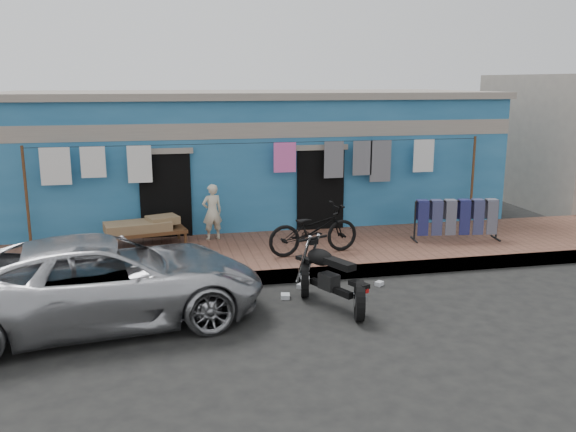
% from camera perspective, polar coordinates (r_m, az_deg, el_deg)
% --- Properties ---
extents(ground, '(80.00, 80.00, 0.00)m').
position_cam_1_polar(ground, '(9.87, 2.49, -9.02)').
color(ground, black).
rests_on(ground, ground).
extents(sidewalk, '(28.00, 3.00, 0.25)m').
position_cam_1_polar(sidewalk, '(12.60, -0.97, -3.59)').
color(sidewalk, brown).
rests_on(sidewalk, ground).
extents(curb, '(28.00, 0.10, 0.25)m').
position_cam_1_polar(curb, '(11.24, 0.49, -5.60)').
color(curb, gray).
rests_on(curb, ground).
extents(building, '(12.20, 5.20, 3.36)m').
position_cam_1_polar(building, '(16.15, -3.78, 5.62)').
color(building, '#23608F').
rests_on(building, ground).
extents(clothesline, '(10.06, 0.06, 2.10)m').
position_cam_1_polar(clothesline, '(13.45, -2.16, 4.73)').
color(clothesline, brown).
rests_on(clothesline, sidewalk).
extents(car, '(5.17, 2.90, 1.38)m').
position_cam_1_polar(car, '(9.63, -16.82, -5.74)').
color(car, '#B0B1B5').
rests_on(car, ground).
extents(seated_person, '(0.49, 0.39, 1.22)m').
position_cam_1_polar(seated_person, '(13.23, -7.11, 0.38)').
color(seated_person, beige).
rests_on(seated_person, sidewalk).
extents(bicycle, '(1.96, 0.96, 1.21)m').
position_cam_1_polar(bicycle, '(12.05, 2.40, -0.75)').
color(bicycle, black).
rests_on(bicycle, sidewalk).
extents(motorcycle, '(1.88, 2.14, 1.09)m').
position_cam_1_polar(motorcycle, '(9.90, 4.05, -5.60)').
color(motorcycle, black).
rests_on(motorcycle, ground).
extents(charpoy, '(1.98, 1.43, 0.57)m').
position_cam_1_polar(charpoy, '(13.03, -13.08, -1.51)').
color(charpoy, brown).
rests_on(charpoy, sidewalk).
extents(jeans_rack, '(2.02, 0.90, 0.92)m').
position_cam_1_polar(jeans_rack, '(13.61, 15.47, -0.29)').
color(jeans_rack, black).
rests_on(jeans_rack, sidewalk).
extents(litter_a, '(0.22, 0.22, 0.08)m').
position_cam_1_polar(litter_a, '(10.96, 1.35, -6.55)').
color(litter_a, silver).
rests_on(litter_a, ground).
extents(litter_b, '(0.18, 0.18, 0.07)m').
position_cam_1_polar(litter_b, '(11.21, 8.53, -6.27)').
color(litter_b, silver).
rests_on(litter_b, ground).
extents(litter_c, '(0.18, 0.21, 0.07)m').
position_cam_1_polar(litter_c, '(10.46, -0.25, -7.51)').
color(litter_c, silver).
rests_on(litter_c, ground).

